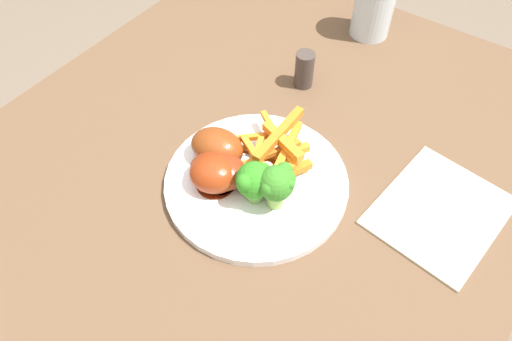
% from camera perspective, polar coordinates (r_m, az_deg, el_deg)
% --- Properties ---
extents(dining_table, '(0.98, 0.74, 0.75)m').
position_cam_1_polar(dining_table, '(0.75, -1.99, -6.21)').
color(dining_table, brown).
rests_on(dining_table, ground_plane).
extents(dinner_plate, '(0.24, 0.24, 0.01)m').
position_cam_1_polar(dinner_plate, '(0.63, -0.00, -1.46)').
color(dinner_plate, white).
rests_on(dinner_plate, dining_table).
extents(broccoli_floret_front, '(0.05, 0.05, 0.07)m').
position_cam_1_polar(broccoli_floret_front, '(0.57, 2.50, -1.52)').
color(broccoli_floret_front, '#90BC54').
rests_on(broccoli_floret_front, dinner_plate).
extents(broccoli_floret_middle, '(0.06, 0.05, 0.06)m').
position_cam_1_polar(broccoli_floret_middle, '(0.58, -0.28, -1.18)').
color(broccoli_floret_middle, '#74B053').
rests_on(broccoli_floret_middle, dinner_plate).
extents(carrot_fries_pile, '(0.13, 0.11, 0.05)m').
position_cam_1_polar(carrot_fries_pile, '(0.63, 2.32, 2.28)').
color(carrot_fries_pile, orange).
rests_on(carrot_fries_pile, dinner_plate).
extents(chicken_drumstick_near, '(0.08, 0.13, 0.04)m').
position_cam_1_polar(chicken_drumstick_near, '(0.61, -4.09, -0.14)').
color(chicken_drumstick_near, '#5C1A0C').
rests_on(chicken_drumstick_near, dinner_plate).
extents(chicken_drumstick_far, '(0.07, 0.12, 0.05)m').
position_cam_1_polar(chicken_drumstick_far, '(0.63, -4.60, 2.43)').
color(chicken_drumstick_far, '#59210C').
rests_on(chicken_drumstick_far, dinner_plate).
extents(chicken_drumstick_extra, '(0.09, 0.11, 0.04)m').
position_cam_1_polar(chicken_drumstick_extra, '(0.61, -4.59, -0.42)').
color(chicken_drumstick_extra, '#601C0A').
rests_on(chicken_drumstick_extra, dinner_plate).
extents(water_glass, '(0.07, 0.07, 0.12)m').
position_cam_1_polar(water_glass, '(0.88, 13.77, 18.91)').
color(water_glass, silver).
rests_on(water_glass, dining_table).
extents(napkin, '(0.19, 0.16, 0.00)m').
position_cam_1_polar(napkin, '(0.66, 21.08, -4.61)').
color(napkin, beige).
rests_on(napkin, dining_table).
extents(pepper_shaker, '(0.03, 0.03, 0.06)m').
position_cam_1_polar(pepper_shaker, '(0.76, 5.79, 11.91)').
color(pepper_shaker, '#423833').
rests_on(pepper_shaker, dining_table).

